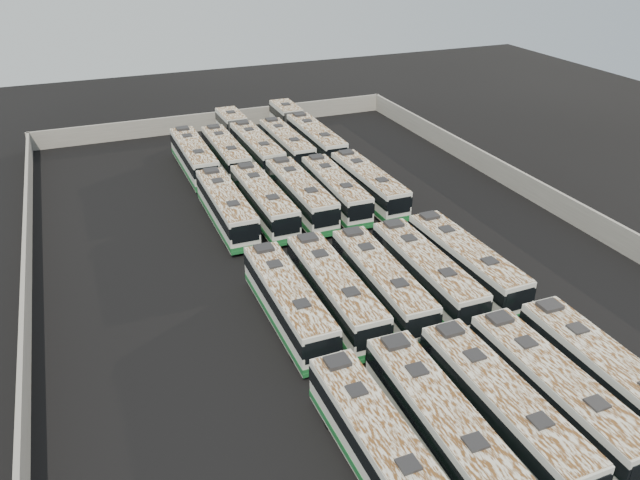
# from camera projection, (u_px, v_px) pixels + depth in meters

# --- Properties ---
(ground) EXTENTS (140.00, 140.00, 0.00)m
(ground) POSITION_uv_depth(u_px,v_px,m) (330.00, 258.00, 49.90)
(ground) COLOR black
(ground) RESTS_ON ground
(perimeter_wall) EXTENTS (45.20, 73.20, 2.20)m
(perimeter_wall) POSITION_uv_depth(u_px,v_px,m) (330.00, 246.00, 49.39)
(perimeter_wall) COLOR slate
(perimeter_wall) RESTS_ON ground
(bus_front_far_left) EXTENTS (2.69, 11.96, 3.36)m
(bus_front_far_left) POSITION_uv_depth(u_px,v_px,m) (379.00, 447.00, 29.99)
(bus_front_far_left) COLOR silver
(bus_front_far_left) RESTS_ON ground
(bus_front_left) EXTENTS (2.80, 12.41, 3.49)m
(bus_front_left) POSITION_uv_depth(u_px,v_px,m) (441.00, 426.00, 31.11)
(bus_front_left) COLOR silver
(bus_front_left) RESTS_ON ground
(bus_front_center) EXTENTS (2.65, 12.22, 3.44)m
(bus_front_center) POSITION_uv_depth(u_px,v_px,m) (501.00, 408.00, 32.30)
(bus_front_center) COLOR silver
(bus_front_center) RESTS_ON ground
(bus_front_right) EXTENTS (2.67, 12.18, 3.43)m
(bus_front_right) POSITION_uv_depth(u_px,v_px,m) (554.00, 392.00, 33.35)
(bus_front_right) COLOR silver
(bus_front_right) RESTS_ON ground
(bus_front_far_right) EXTENTS (2.72, 12.23, 3.44)m
(bus_front_far_right) POSITION_uv_depth(u_px,v_px,m) (606.00, 377.00, 34.45)
(bus_front_far_right) COLOR silver
(bus_front_far_right) RESTS_ON ground
(bus_midfront_far_left) EXTENTS (2.59, 12.03, 3.39)m
(bus_midfront_far_left) POSITION_uv_depth(u_px,v_px,m) (288.00, 302.00, 41.14)
(bus_midfront_far_left) COLOR silver
(bus_midfront_far_left) RESTS_ON ground
(bus_midfront_left) EXTENTS (2.73, 12.32, 3.47)m
(bus_midfront_left) POSITION_uv_depth(u_px,v_px,m) (334.00, 291.00, 42.27)
(bus_midfront_left) COLOR silver
(bus_midfront_left) RESTS_ON ground
(bus_midfront_center) EXTENTS (2.87, 12.15, 3.41)m
(bus_midfront_center) POSITION_uv_depth(u_px,v_px,m) (381.00, 282.00, 43.28)
(bus_midfront_center) COLOR silver
(bus_midfront_center) RESTS_ON ground
(bus_midfront_right) EXTENTS (2.68, 12.20, 3.43)m
(bus_midfront_right) POSITION_uv_depth(u_px,v_px,m) (426.00, 273.00, 44.43)
(bus_midfront_right) COLOR silver
(bus_midfront_right) RESTS_ON ground
(bus_midfront_far_right) EXTENTS (2.82, 12.20, 3.42)m
(bus_midfront_far_right) POSITION_uv_depth(u_px,v_px,m) (465.00, 262.00, 45.77)
(bus_midfront_far_right) COLOR silver
(bus_midfront_far_right) RESTS_ON ground
(bus_midback_far_left) EXTENTS (2.59, 12.21, 3.44)m
(bus_midback_far_left) POSITION_uv_depth(u_px,v_px,m) (226.00, 207.00, 54.22)
(bus_midback_far_left) COLOR silver
(bus_midback_far_left) RESTS_ON ground
(bus_midback_left) EXTENTS (2.73, 12.27, 3.45)m
(bus_midback_left) POSITION_uv_depth(u_px,v_px,m) (263.00, 201.00, 55.36)
(bus_midback_left) COLOR silver
(bus_midback_left) RESTS_ON ground
(bus_midback_center) EXTENTS (2.68, 12.34, 3.47)m
(bus_midback_center) POSITION_uv_depth(u_px,v_px,m) (300.00, 194.00, 56.63)
(bus_midback_center) COLOR silver
(bus_midback_center) RESTS_ON ground
(bus_midback_right) EXTENTS (2.79, 11.91, 3.34)m
(bus_midback_right) POSITION_uv_depth(u_px,v_px,m) (335.00, 190.00, 57.78)
(bus_midback_right) COLOR silver
(bus_midback_right) RESTS_ON ground
(bus_midback_far_right) EXTENTS (2.69, 12.02, 3.38)m
(bus_midback_far_right) POSITION_uv_depth(u_px,v_px,m) (368.00, 184.00, 58.85)
(bus_midback_far_right) COLOR silver
(bus_midback_far_right) RESTS_ON ground
(bus_back_far_left) EXTENTS (2.70, 12.37, 3.48)m
(bus_back_far_left) POSITION_uv_depth(u_px,v_px,m) (194.00, 157.00, 65.31)
(bus_back_far_left) COLOR silver
(bus_back_far_left) RESTS_ON ground
(bus_back_left) EXTENTS (2.57, 11.83, 3.33)m
(bus_back_left) POSITION_uv_depth(u_px,v_px,m) (226.00, 153.00, 66.52)
(bus_back_left) COLOR silver
(bus_back_left) RESTS_ON ground
(bus_back_center) EXTENTS (2.91, 18.74, 3.39)m
(bus_back_center) POSITION_uv_depth(u_px,v_px,m) (248.00, 140.00, 70.20)
(bus_back_center) COLOR silver
(bus_back_center) RESTS_ON ground
(bus_back_right) EXTENTS (2.60, 11.88, 3.34)m
(bus_back_right) POSITION_uv_depth(u_px,v_px,m) (286.00, 145.00, 68.85)
(bus_back_right) COLOR silver
(bus_back_right) RESTS_ON ground
(bus_back_far_right) EXTENTS (2.71, 19.26, 3.49)m
(bus_back_far_right) POSITION_uv_depth(u_px,v_px,m) (305.00, 132.00, 72.74)
(bus_back_far_right) COLOR silver
(bus_back_far_right) RESTS_ON ground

